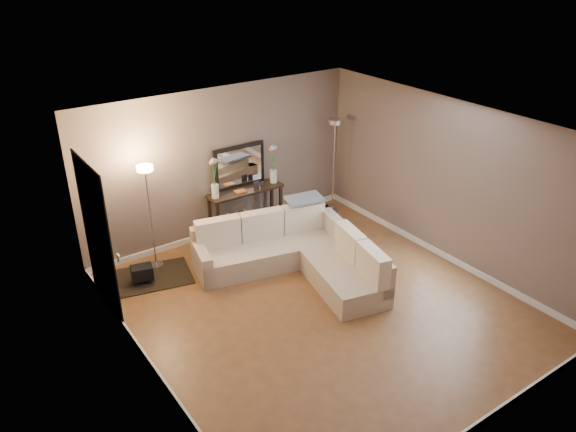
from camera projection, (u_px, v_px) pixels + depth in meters
floor at (320, 306)px, 8.01m from camera, size 5.00×5.50×0.01m
ceiling at (325, 130)px, 6.85m from camera, size 5.00×5.50×0.01m
wall_back at (222, 163)px, 9.46m from camera, size 5.00×0.02×2.60m
wall_front at (499, 332)px, 5.40m from camera, size 5.00×0.02×2.60m
wall_left at (142, 284)px, 6.14m from camera, size 0.02×5.50×2.60m
wall_right at (450, 182)px, 8.72m from camera, size 0.02×5.50×2.60m
baseboard_back at (226, 229)px, 10.00m from camera, size 5.00×0.03×0.10m
baseboard_front at (477, 425)px, 5.97m from camera, size 5.00×0.03×0.10m
baseboard_left at (156, 371)px, 6.71m from camera, size 0.03×5.50×0.10m
baseboard_right at (439, 252)px, 9.26m from camera, size 0.03×5.50×0.10m
doorway at (98, 239)px, 7.50m from camera, size 0.02×1.20×2.20m
switch_plate at (119, 259)px, 6.83m from camera, size 0.02×0.08×0.12m
sectional_sofa at (295, 253)px, 8.74m from camera, size 2.48×2.72×0.83m
throw_blanket at (304, 199)px, 9.11m from camera, size 0.65×0.44×0.08m
console_table at (242, 210)px, 9.73m from camera, size 1.36×0.38×0.84m
leaning_mirror at (239, 166)px, 9.57m from camera, size 0.96×0.06×0.75m
table_decor at (246, 189)px, 9.57m from camera, size 0.58×0.13×0.14m
flower_vase_left at (215, 182)px, 9.19m from camera, size 0.15×0.13×0.72m
flower_vase_right at (273, 167)px, 9.77m from camera, size 0.15×0.13×0.72m
floor_lamp_lit at (148, 197)px, 8.44m from camera, size 0.29×0.29×1.71m
floor_lamp_unlit at (334, 147)px, 10.25m from camera, size 0.32×0.32×1.81m
charcoal_rug at (154, 277)px, 8.68m from camera, size 1.27×1.06×0.01m
black_bag at (142, 272)px, 8.46m from camera, size 0.36×0.29×0.20m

